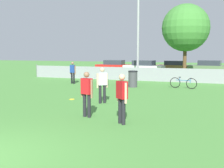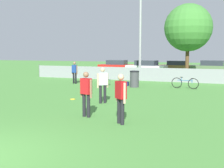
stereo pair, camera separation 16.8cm
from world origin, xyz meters
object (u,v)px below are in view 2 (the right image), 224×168
at_px(folding_chair_sideline, 106,79).
at_px(trash_bin, 134,79).
at_px(light_pole, 140,24).
at_px(tree_near_pole, 188,28).
at_px(player_receiver_white, 103,83).
at_px(gear_bag_sideline, 124,84).
at_px(spectator_in_blue, 75,71).
at_px(frisbee_disc, 73,99).
at_px(parked_car_red, 117,66).
at_px(bicycle_sideline, 185,83).
at_px(parked_car_olive, 212,67).
at_px(parked_car_tan, 178,67).
at_px(player_defender_red, 86,91).
at_px(player_thrower_red, 121,95).
at_px(parked_car_white, 146,67).

distance_m(folding_chair_sideline, trash_bin, 2.13).
bearing_deg(light_pole, tree_near_pole, 20.71).
relative_size(player_receiver_white, gear_bag_sideline, 2.65).
height_order(spectator_in_blue, frisbee_disc, spectator_in_blue).
bearing_deg(parked_car_red, bicycle_sideline, -52.89).
xyz_separation_m(player_receiver_white, folding_chair_sideline, (-2.48, 6.44, -0.50)).
height_order(player_receiver_white, parked_car_olive, player_receiver_white).
xyz_separation_m(light_pole, gear_bag_sideline, (0.45, -5.66, -4.70)).
bearing_deg(light_pole, player_receiver_white, -82.19).
relative_size(player_receiver_white, parked_car_tan, 0.39).
distance_m(spectator_in_blue, frisbee_disc, 7.22).
bearing_deg(folding_chair_sideline, tree_near_pole, -121.24).
height_order(light_pole, tree_near_pole, light_pole).
bearing_deg(player_receiver_white, frisbee_disc, 121.53).
bearing_deg(player_defender_red, parked_car_tan, 108.79).
distance_m(player_defender_red, parked_car_tan, 24.00).
distance_m(light_pole, player_thrower_red, 16.65).
height_order(bicycle_sideline, parked_car_red, parked_car_red).
relative_size(parked_car_white, parked_car_tan, 1.05).
xyz_separation_m(tree_near_pole, bicycle_sideline, (0.70, -7.17, -4.13)).
bearing_deg(player_defender_red, spectator_in_blue, 139.42).
bearing_deg(bicycle_sideline, frisbee_disc, -118.19).
height_order(light_pole, bicycle_sideline, light_pole).
height_order(light_pole, parked_car_olive, light_pole).
bearing_deg(tree_near_pole, player_thrower_red, -90.58).
height_order(folding_chair_sideline, bicycle_sideline, folding_chair_sideline).
height_order(player_defender_red, parked_car_red, player_defender_red).
distance_m(gear_bag_sideline, parked_car_olive, 14.43).
bearing_deg(player_defender_red, player_receiver_white, 119.31).
distance_m(player_receiver_white, parked_car_white, 18.20).
relative_size(player_thrower_red, player_defender_red, 1.00).
relative_size(light_pole, gear_bag_sideline, 12.90).
xyz_separation_m(bicycle_sideline, parked_car_red, (-9.23, 12.08, 0.34)).
bearing_deg(tree_near_pole, spectator_in_blue, -135.80).
distance_m(light_pole, tree_near_pole, 4.23).
xyz_separation_m(spectator_in_blue, parked_car_tan, (5.56, 14.47, -0.27)).
distance_m(folding_chair_sideline, parked_car_olive, 15.27).
xyz_separation_m(tree_near_pole, parked_car_olive, (1.97, 6.20, -3.78)).
xyz_separation_m(spectator_in_blue, parked_car_white, (2.66, 11.28, -0.25)).
xyz_separation_m(player_thrower_red, folding_chair_sideline, (-4.54, 9.72, -0.50)).
height_order(trash_bin, parked_car_white, parked_car_white).
xyz_separation_m(gear_bag_sideline, parked_car_red, (-5.03, 12.06, 0.56)).
distance_m(tree_near_pole, folding_chair_sideline, 9.75).
bearing_deg(parked_car_red, player_defender_red, -72.76).
bearing_deg(parked_car_white, gear_bag_sideline, -77.88).
height_order(player_defender_red, parked_car_olive, player_defender_red).
xyz_separation_m(player_defender_red, trash_bin, (-0.90, 9.09, -0.41)).
xyz_separation_m(light_pole, folding_chair_sideline, (-0.77, -6.03, -4.37)).
bearing_deg(tree_near_pole, frisbee_disc, -106.72).
xyz_separation_m(player_receiver_white, trash_bin, (-0.36, 6.30, -0.41)).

